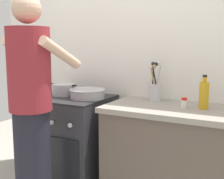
{
  "coord_description": "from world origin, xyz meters",
  "views": [
    {
      "loc": [
        1.15,
        -1.95,
        1.35
      ],
      "look_at": [
        0.05,
        0.12,
        1.0
      ],
      "focal_mm": 46.81,
      "sensor_mm": 36.0,
      "label": 1
    }
  ],
  "objects_px": {
    "stove_range": "(75,146)",
    "oil_bottle": "(204,95)",
    "mixing_bowl": "(87,93)",
    "person": "(32,116)",
    "pot": "(64,90)",
    "spice_bottle": "(184,103)",
    "utensil_crock": "(155,89)"
  },
  "relations": [
    {
      "from": "utensil_crock",
      "to": "oil_bottle",
      "type": "relative_size",
      "value": 1.3
    },
    {
      "from": "utensil_crock",
      "to": "spice_bottle",
      "type": "bearing_deg",
      "value": -33.02
    },
    {
      "from": "stove_range",
      "to": "pot",
      "type": "relative_size",
      "value": 3.27
    },
    {
      "from": "stove_range",
      "to": "spice_bottle",
      "type": "distance_m",
      "value": 1.1
    },
    {
      "from": "pot",
      "to": "utensil_crock",
      "type": "distance_m",
      "value": 0.85
    },
    {
      "from": "utensil_crock",
      "to": "oil_bottle",
      "type": "bearing_deg",
      "value": -18.24
    },
    {
      "from": "stove_range",
      "to": "mixing_bowl",
      "type": "height_order",
      "value": "mixing_bowl"
    },
    {
      "from": "utensil_crock",
      "to": "person",
      "type": "distance_m",
      "value": 1.01
    },
    {
      "from": "mixing_bowl",
      "to": "person",
      "type": "height_order",
      "value": "person"
    },
    {
      "from": "pot",
      "to": "person",
      "type": "xyz_separation_m",
      "value": [
        0.19,
        -0.62,
        -0.09
      ]
    },
    {
      "from": "mixing_bowl",
      "to": "oil_bottle",
      "type": "xyz_separation_m",
      "value": [
        0.98,
        0.03,
        0.06
      ]
    },
    {
      "from": "pot",
      "to": "person",
      "type": "height_order",
      "value": "person"
    },
    {
      "from": "person",
      "to": "stove_range",
      "type": "bearing_deg",
      "value": 94.51
    },
    {
      "from": "stove_range",
      "to": "mixing_bowl",
      "type": "xyz_separation_m",
      "value": [
        0.14,
        0.01,
        0.5
      ]
    },
    {
      "from": "pot",
      "to": "person",
      "type": "distance_m",
      "value": 0.65
    },
    {
      "from": "spice_bottle",
      "to": "person",
      "type": "height_order",
      "value": "person"
    },
    {
      "from": "pot",
      "to": "oil_bottle",
      "type": "height_order",
      "value": "oil_bottle"
    },
    {
      "from": "spice_bottle",
      "to": "person",
      "type": "xyz_separation_m",
      "value": [
        -0.94,
        -0.56,
        -0.08
      ]
    },
    {
      "from": "mixing_bowl",
      "to": "spice_bottle",
      "type": "bearing_deg",
      "value": -1.53
    },
    {
      "from": "stove_range",
      "to": "mixing_bowl",
      "type": "distance_m",
      "value": 0.51
    },
    {
      "from": "stove_range",
      "to": "utensil_crock",
      "type": "height_order",
      "value": "utensil_crock"
    },
    {
      "from": "spice_bottle",
      "to": "person",
      "type": "distance_m",
      "value": 1.1
    },
    {
      "from": "utensil_crock",
      "to": "spice_bottle",
      "type": "distance_m",
      "value": 0.35
    },
    {
      "from": "spice_bottle",
      "to": "mixing_bowl",
      "type": "bearing_deg",
      "value": 178.47
    },
    {
      "from": "stove_range",
      "to": "oil_bottle",
      "type": "bearing_deg",
      "value": 1.77
    },
    {
      "from": "mixing_bowl",
      "to": "spice_bottle",
      "type": "height_order",
      "value": "mixing_bowl"
    },
    {
      "from": "utensil_crock",
      "to": "mixing_bowl",
      "type": "bearing_deg",
      "value": -163.4
    },
    {
      "from": "stove_range",
      "to": "spice_bottle",
      "type": "relative_size",
      "value": 11.31
    },
    {
      "from": "spice_bottle",
      "to": "oil_bottle",
      "type": "bearing_deg",
      "value": 21.79
    },
    {
      "from": "pot",
      "to": "stove_range",
      "type": "bearing_deg",
      "value": -15.26
    },
    {
      "from": "stove_range",
      "to": "utensil_crock",
      "type": "bearing_deg",
      "value": 13.89
    },
    {
      "from": "pot",
      "to": "spice_bottle",
      "type": "height_order",
      "value": "pot"
    }
  ]
}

